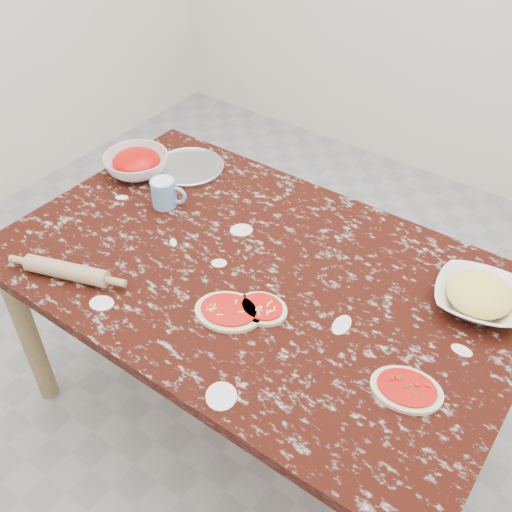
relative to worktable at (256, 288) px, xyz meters
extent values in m
plane|color=gray|center=(0.00, 0.00, -0.67)|extent=(4.00, 4.00, 0.00)
cube|color=black|center=(0.00, 0.00, 0.06)|extent=(1.60, 1.00, 0.04)
cube|color=#8D7950|center=(0.00, 0.00, 0.00)|extent=(1.50, 0.90, 0.08)
cylinder|color=#8D7950|center=(-0.72, -0.42, -0.31)|extent=(0.07, 0.07, 0.71)
cylinder|color=#8D7950|center=(-0.72, 0.42, -0.31)|extent=(0.07, 0.07, 0.71)
cylinder|color=#8D7950|center=(0.72, 0.42, -0.31)|extent=(0.07, 0.07, 0.71)
cylinder|color=#B2B2B7|center=(-0.54, 0.31, 0.09)|extent=(0.29, 0.29, 0.01)
imported|color=white|center=(-0.68, 0.17, 0.12)|extent=(0.31, 0.31, 0.07)
imported|color=white|center=(0.61, 0.24, 0.11)|extent=(0.29, 0.29, 0.06)
cylinder|color=#6A9ED6|center=(-0.45, 0.08, 0.13)|extent=(0.09, 0.09, 0.10)
torus|color=#6A9ED6|center=(-0.41, 0.10, 0.13)|extent=(0.07, 0.04, 0.07)
cylinder|color=silver|center=(-0.45, 0.08, 0.17)|extent=(0.07, 0.07, 0.01)
ellipsoid|color=beige|center=(0.05, -0.20, 0.09)|extent=(0.24, 0.21, 0.01)
ellipsoid|color=red|center=(0.05, -0.20, 0.10)|extent=(0.19, 0.17, 0.00)
ellipsoid|color=beige|center=(0.12, -0.13, 0.09)|extent=(0.16, 0.13, 0.01)
ellipsoid|color=red|center=(0.12, -0.13, 0.10)|extent=(0.13, 0.11, 0.00)
ellipsoid|color=beige|center=(0.57, -0.15, 0.09)|extent=(0.21, 0.18, 0.01)
ellipsoid|color=red|center=(0.57, -0.15, 0.10)|extent=(0.17, 0.15, 0.00)
cylinder|color=tan|center=(-0.44, -0.37, 0.11)|extent=(0.27, 0.14, 0.05)
camera|label=1|loc=(0.79, -1.09, 1.30)|focal=41.34mm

